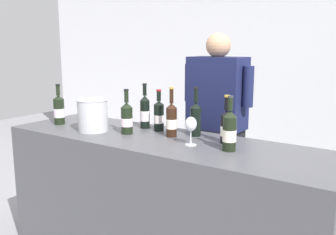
% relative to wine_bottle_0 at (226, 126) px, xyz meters
% --- Properties ---
extents(wall_back, '(8.00, 0.10, 2.80)m').
position_rel_wine_bottle_0_xyz_m(wall_back, '(-0.42, 2.47, 0.33)').
color(wall_back, white).
rests_on(wall_back, ground_plane).
extents(counter, '(2.34, 0.69, 0.96)m').
position_rel_wine_bottle_0_xyz_m(counter, '(-0.42, -0.13, -0.59)').
color(counter, '#4C4C51').
rests_on(counter, ground_plane).
extents(wine_bottle_0, '(0.07, 0.07, 0.31)m').
position_rel_wine_bottle_0_xyz_m(wine_bottle_0, '(0.00, 0.00, 0.00)').
color(wine_bottle_0, black).
rests_on(wine_bottle_0, counter).
extents(wine_bottle_1, '(0.08, 0.08, 0.32)m').
position_rel_wine_bottle_0_xyz_m(wine_bottle_1, '(-1.36, -0.20, 0.00)').
color(wine_bottle_1, black).
rests_on(wine_bottle_1, counter).
extents(wine_bottle_2, '(0.07, 0.07, 0.34)m').
position_rel_wine_bottle_0_xyz_m(wine_bottle_2, '(-0.39, -0.04, 0.01)').
color(wine_bottle_2, black).
rests_on(wine_bottle_2, counter).
extents(wine_bottle_3, '(0.08, 0.08, 0.32)m').
position_rel_wine_bottle_0_xyz_m(wine_bottle_3, '(-0.70, -0.15, 0.00)').
color(wine_bottle_3, black).
rests_on(wine_bottle_3, counter).
extents(wine_bottle_4, '(0.07, 0.07, 0.34)m').
position_rel_wine_bottle_0_xyz_m(wine_bottle_4, '(-0.71, 0.07, 0.01)').
color(wine_bottle_4, black).
rests_on(wine_bottle_4, counter).
extents(wine_bottle_5, '(0.07, 0.07, 0.30)m').
position_rel_wine_bottle_0_xyz_m(wine_bottle_5, '(-0.57, 0.06, 0.00)').
color(wine_bottle_5, black).
rests_on(wine_bottle_5, counter).
extents(wine_bottle_6, '(0.07, 0.07, 0.34)m').
position_rel_wine_bottle_0_xyz_m(wine_bottle_6, '(-0.26, 0.07, 0.02)').
color(wine_bottle_6, black).
rests_on(wine_bottle_6, counter).
extents(wine_bottle_7, '(0.08, 0.08, 0.33)m').
position_rel_wine_bottle_0_xyz_m(wine_bottle_7, '(0.09, -0.14, 0.01)').
color(wine_bottle_7, black).
rests_on(wine_bottle_7, counter).
extents(wine_glass, '(0.07, 0.07, 0.18)m').
position_rel_wine_bottle_0_xyz_m(wine_glass, '(-0.16, -0.16, 0.02)').
color(wine_glass, silver).
rests_on(wine_glass, counter).
extents(ice_bucket, '(0.22, 0.22, 0.23)m').
position_rel_wine_bottle_0_xyz_m(ice_bucket, '(-0.96, -0.22, 0.01)').
color(ice_bucket, silver).
rests_on(ice_bucket, counter).
extents(person_server, '(0.60, 0.26, 1.67)m').
position_rel_wine_bottle_0_xyz_m(person_server, '(-0.32, 0.49, -0.26)').
color(person_server, black).
rests_on(person_server, ground_plane).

